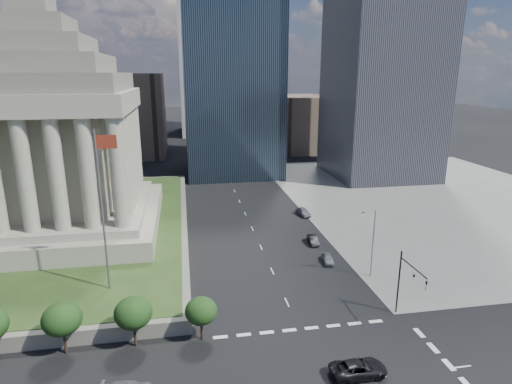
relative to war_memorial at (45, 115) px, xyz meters
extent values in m
plane|color=black|center=(34.00, 52.00, -21.40)|extent=(500.00, 500.00, 0.00)
cube|color=slate|center=(80.00, 12.00, -21.38)|extent=(68.00, 90.00, 0.03)
cylinder|color=slate|center=(12.00, -24.00, -9.50)|extent=(0.24, 0.24, 20.00)
cube|color=maroon|center=(13.20, -24.00, -1.00)|extent=(2.40, 0.05, 1.60)
cube|color=black|center=(36.00, 47.00, 8.60)|extent=(26.00, 26.00, 60.00)
cube|color=brown|center=(66.00, 82.00, -11.40)|extent=(20.00, 30.00, 20.00)
cube|color=brown|center=(4.00, 82.00, -7.40)|extent=(24.00, 30.00, 28.00)
cylinder|color=black|center=(46.50, -32.50, -17.40)|extent=(0.18, 0.18, 8.00)
cylinder|color=black|center=(46.50, -35.25, -14.20)|extent=(0.14, 5.50, 0.14)
cube|color=black|center=(46.50, -38.00, -15.00)|extent=(0.30, 0.30, 1.10)
cylinder|color=slate|center=(47.50, -23.00, -16.40)|extent=(0.16, 0.16, 10.00)
cylinder|color=slate|center=(46.60, -23.00, -11.60)|extent=(1.80, 0.12, 0.12)
cube|color=slate|center=(45.70, -23.00, -11.70)|extent=(0.50, 0.22, 0.14)
imported|color=black|center=(37.46, -42.43, -20.63)|extent=(5.63, 2.75, 1.54)
imported|color=gray|center=(43.00, -17.55, -20.76)|extent=(2.03, 3.92, 1.27)
imported|color=black|center=(43.00, -9.88, -20.74)|extent=(1.71, 4.11, 1.32)
imported|color=slate|center=(45.50, 4.86, -20.62)|extent=(4.80, 2.51, 1.56)
camera|label=1|loc=(21.87, -75.04, 6.58)|focal=30.00mm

